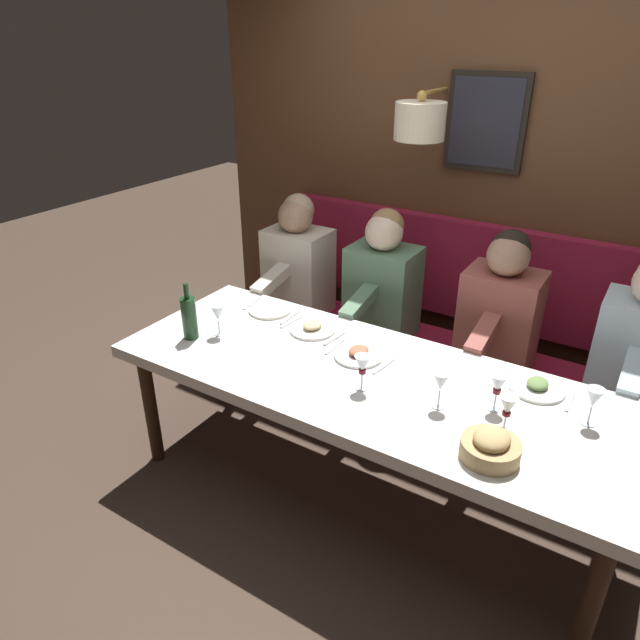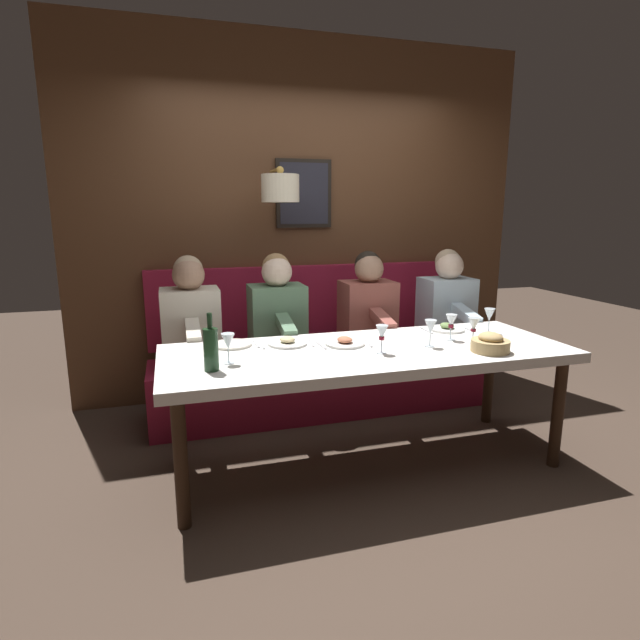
{
  "view_description": "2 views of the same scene",
  "coord_description": "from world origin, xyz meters",
  "views": [
    {
      "loc": [
        -1.99,
        -1.01,
        2.15
      ],
      "look_at": [
        0.05,
        0.28,
        0.92
      ],
      "focal_mm": 32.13,
      "sensor_mm": 36.0,
      "label": 1
    },
    {
      "loc": [
        -2.71,
        1.09,
        1.54
      ],
      "look_at": [
        0.05,
        0.28,
        0.92
      ],
      "focal_mm": 28.53,
      "sensor_mm": 36.0,
      "label": 2
    }
  ],
  "objects": [
    {
      "name": "wine_glass_1",
      "position": [
        -0.11,
        -0.04,
        0.86
      ],
      "size": [
        0.07,
        0.07,
        0.16
      ],
      "color": "silver",
      "rests_on": "dining_table"
    },
    {
      "name": "wine_glass_5",
      "position": [
        -0.06,
        -0.38,
        0.86
      ],
      "size": [
        0.07,
        0.07,
        0.16
      ],
      "color": "silver",
      "rests_on": "dining_table"
    },
    {
      "name": "diner_far",
      "position": [
        0.88,
        0.98,
        0.82
      ],
      "size": [
        0.6,
        0.4,
        0.79
      ],
      "color": "beige",
      "rests_on": "banquette_bench"
    },
    {
      "name": "wine_glass_4",
      "position": [
        -0.08,
        -0.66,
        0.86
      ],
      "size": [
        0.07,
        0.07,
        0.16
      ],
      "color": "silver",
      "rests_on": "dining_table"
    },
    {
      "name": "dining_table",
      "position": [
        0.0,
        0.0,
        0.68
      ],
      "size": [
        0.9,
        2.4,
        0.74
      ],
      "color": "silver",
      "rests_on": "ground_plane"
    },
    {
      "name": "banquette_bench",
      "position": [
        0.89,
        0.0,
        0.23
      ],
      "size": [
        0.52,
        2.6,
        0.45
      ],
      "primitive_type": "cube",
      "color": "maroon",
      "rests_on": "ground_plane"
    },
    {
      "name": "diner_middle",
      "position": [
        0.88,
        0.36,
        0.82
      ],
      "size": [
        0.6,
        0.4,
        0.79
      ],
      "color": "#567A5B",
      "rests_on": "banquette_bench"
    },
    {
      "name": "place_setting_2",
      "position": [
        0.12,
        0.1,
        0.75
      ],
      "size": [
        0.24,
        0.32,
        0.05
      ],
      "color": "silver",
      "rests_on": "dining_table"
    },
    {
      "name": "back_wall_panel",
      "position": [
        1.46,
        0.0,
        1.37
      ],
      "size": [
        0.59,
        3.8,
        2.9
      ],
      "color": "#51331E",
      "rests_on": "ground_plane"
    },
    {
      "name": "wine_bottle",
      "position": [
        -0.17,
        0.92,
        0.86
      ],
      "size": [
        0.08,
        0.08,
        0.3
      ],
      "color": "#19381E",
      "rests_on": "dining_table"
    },
    {
      "name": "place_setting_1",
      "position": [
        0.29,
        0.76,
        0.75
      ],
      "size": [
        0.24,
        0.32,
        0.01
      ],
      "color": "silver",
      "rests_on": "dining_table"
    },
    {
      "name": "diner_nearest",
      "position": [
        0.88,
        -1.03,
        0.82
      ],
      "size": [
        0.6,
        0.4,
        0.79
      ],
      "color": "silver",
      "rests_on": "banquette_bench"
    },
    {
      "name": "ground_plane",
      "position": [
        0.0,
        0.0,
        0.0
      ],
      "size": [
        12.0,
        12.0,
        0.0
      ],
      "primitive_type": "plane",
      "color": "#423328"
    },
    {
      "name": "place_setting_0",
      "position": [
        0.22,
        0.44,
        0.75
      ],
      "size": [
        0.24,
        0.33,
        0.05
      ],
      "color": "white",
      "rests_on": "dining_table"
    },
    {
      "name": "wine_glass_3",
      "position": [
        0.05,
        -0.58,
        0.86
      ],
      "size": [
        0.07,
        0.07,
        0.16
      ],
      "color": "silver",
      "rests_on": "dining_table"
    },
    {
      "name": "wine_glass_2",
      "position": [
        -0.07,
        0.82,
        0.86
      ],
      "size": [
        0.07,
        0.07,
        0.16
      ],
      "color": "silver",
      "rests_on": "dining_table"
    },
    {
      "name": "bread_bowl",
      "position": [
        -0.26,
        -0.65,
        0.79
      ],
      "size": [
        0.22,
        0.22,
        0.12
      ],
      "color": "tan",
      "rests_on": "dining_table"
    },
    {
      "name": "place_setting_3",
      "position": [
        0.29,
        -0.69,
        0.75
      ],
      "size": [
        0.24,
        0.31,
        0.05
      ],
      "color": "white",
      "rests_on": "dining_table"
    },
    {
      "name": "wine_glass_0",
      "position": [
        0.15,
        -0.93,
        0.86
      ],
      "size": [
        0.07,
        0.07,
        0.16
      ],
      "color": "silver",
      "rests_on": "dining_table"
    },
    {
      "name": "diner_near",
      "position": [
        0.88,
        -0.35,
        0.82
      ],
      "size": [
        0.6,
        0.4,
        0.79
      ],
      "color": "#934C42",
      "rests_on": "banquette_bench"
    }
  ]
}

